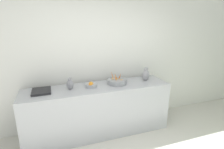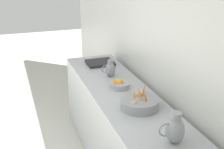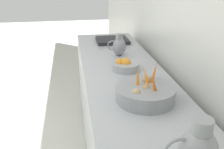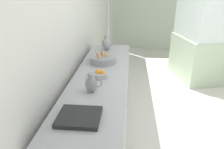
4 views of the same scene
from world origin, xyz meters
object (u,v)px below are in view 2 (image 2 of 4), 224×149
Objects in this scene: metal_pitcher_tall at (175,129)px; metal_pitcher_short at (110,69)px; orange_bowl at (119,85)px; vegetable_colander at (139,103)px.

metal_pitcher_tall is 1.25× the size of metal_pitcher_short.
orange_bowl is 1.04× the size of metal_pitcher_short.
metal_pitcher_short is at bearing -89.50° from metal_pitcher_tall.
orange_bowl is at bearing 86.93° from metal_pitcher_short.
orange_bowl is at bearing -88.34° from metal_pitcher_tall.
metal_pitcher_short is (-0.00, -0.86, 0.04)m from vegetable_colander.
metal_pitcher_tall is (-0.02, 0.61, 0.07)m from vegetable_colander.
metal_pitcher_tall is (-0.03, 1.11, 0.08)m from orange_bowl.
orange_bowl is 0.83× the size of metal_pitcher_tall.
vegetable_colander reaches higher than metal_pitcher_short.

